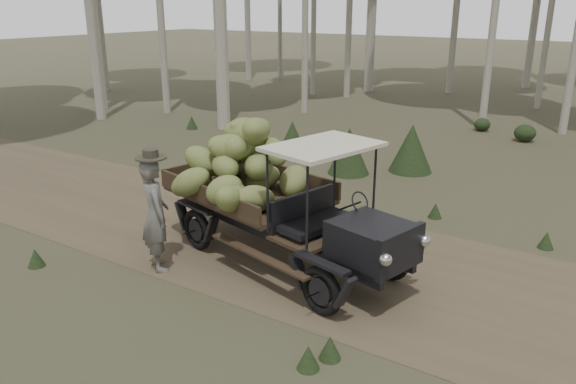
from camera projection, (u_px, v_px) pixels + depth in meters
name	position (u px, v px, depth m)	size (l,w,h in m)	color
ground	(420.00, 284.00, 8.33)	(120.00, 120.00, 0.00)	#473D2B
dirt_track	(420.00, 284.00, 8.33)	(70.00, 4.00, 0.01)	brown
banana_truck	(257.00, 175.00, 8.96)	(4.76, 2.60, 2.34)	black
farmer	(155.00, 214.00, 8.55)	(0.77, 0.70, 1.92)	#5D5955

